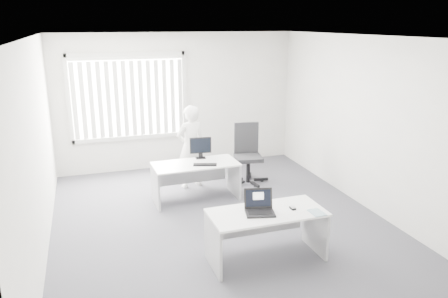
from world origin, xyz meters
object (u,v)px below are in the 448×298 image
object	(u,v)px
person	(191,147)
desk_near	(267,225)
laptop	(260,204)
desk_far	(196,173)
monitor	(201,148)
office_chair	(248,164)

from	to	relation	value
person	desk_near	bearing A→B (deg)	82.08
laptop	desk_far	bearing A→B (deg)	109.22
desk_near	monitor	size ratio (longest dim) A/B	3.89
desk_far	office_chair	size ratio (longest dim) A/B	1.30
desk_near	laptop	world-z (taller)	laptop
desk_near	office_chair	xyz separation A→B (m)	(0.81, 2.79, -0.13)
desk_far	desk_near	bearing A→B (deg)	-82.37
desk_near	monitor	distance (m)	2.52
desk_far	laptop	distance (m)	2.31
desk_far	laptop	xyz separation A→B (m)	(0.25, -2.27, 0.34)
laptop	monitor	distance (m)	2.53
desk_far	person	bearing A→B (deg)	81.77
desk_near	desk_far	size ratio (longest dim) A/B	1.01
desk_near	desk_far	xyz separation A→B (m)	(-0.37, 2.23, -0.01)
monitor	person	bearing A→B (deg)	109.12
desk_far	monitor	xyz separation A→B (m)	(0.16, 0.25, 0.38)
office_chair	laptop	world-z (taller)	office_chair
monitor	desk_near	bearing A→B (deg)	-78.71
desk_near	office_chair	world-z (taller)	office_chair
desk_near	desk_far	distance (m)	2.26
person	office_chair	bearing A→B (deg)	162.45
person	laptop	distance (m)	2.92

